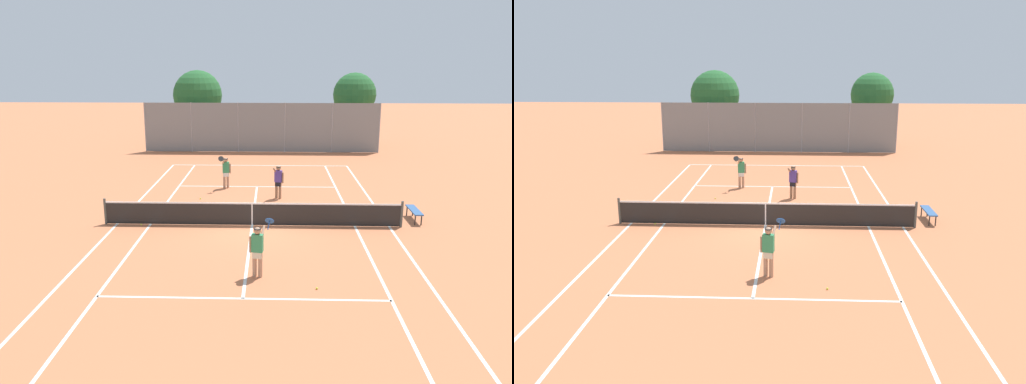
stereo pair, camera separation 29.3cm
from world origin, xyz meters
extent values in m
plane|color=#C67047|center=(0.00, 0.00, 0.00)|extent=(120.00, 120.00, 0.00)
cube|color=silver|center=(0.00, 11.90, 0.00)|extent=(11.00, 0.10, 0.01)
cube|color=silver|center=(-5.50, 0.00, 0.00)|extent=(0.10, 23.80, 0.01)
cube|color=silver|center=(5.50, 0.00, 0.00)|extent=(0.10, 23.80, 0.01)
cube|color=silver|center=(-4.13, 0.00, 0.00)|extent=(0.10, 23.80, 0.01)
cube|color=silver|center=(4.13, 0.00, 0.00)|extent=(0.10, 23.80, 0.01)
cube|color=silver|center=(0.00, -6.40, 0.00)|extent=(8.26, 0.10, 0.01)
cube|color=silver|center=(0.00, 6.40, 0.00)|extent=(8.26, 0.10, 0.01)
cube|color=silver|center=(0.00, 0.00, 0.00)|extent=(0.10, 12.80, 0.01)
cylinder|color=#474C47|center=(-5.95, 0.00, 0.53)|extent=(0.10, 0.10, 1.07)
cylinder|color=#474C47|center=(5.95, 0.00, 0.53)|extent=(0.10, 0.10, 1.07)
cube|color=black|center=(0.00, 0.00, 0.46)|extent=(11.90, 0.02, 0.89)
cube|color=white|center=(0.00, 0.00, 0.92)|extent=(11.90, 0.03, 0.06)
cube|color=white|center=(0.00, 0.00, 0.44)|extent=(0.05, 0.03, 0.89)
cylinder|color=tan|center=(0.27, -4.90, 0.41)|extent=(0.13, 0.13, 0.82)
cylinder|color=tan|center=(0.45, -4.94, 0.41)|extent=(0.13, 0.13, 0.82)
cube|color=beige|center=(0.36, -4.92, 0.74)|extent=(0.31, 0.23, 0.24)
cube|color=#338C59|center=(0.36, -4.92, 1.10)|extent=(0.37, 0.26, 0.56)
sphere|color=tan|center=(0.36, -4.92, 1.49)|extent=(0.22, 0.22, 0.22)
cylinder|color=black|center=(0.36, -4.92, 1.56)|extent=(0.23, 0.23, 0.02)
cylinder|color=tan|center=(0.15, -4.87, 1.04)|extent=(0.08, 0.08, 0.52)
cylinder|color=tan|center=(0.52, -4.81, 1.39)|extent=(0.17, 0.46, 0.35)
cylinder|color=#1E4C99|center=(0.70, -4.58, 1.55)|extent=(0.08, 0.25, 0.22)
cylinder|color=#1E4C99|center=(0.72, -4.46, 1.66)|extent=(0.31, 0.25, 0.23)
cylinder|color=tan|center=(-1.51, 6.08, 0.41)|extent=(0.13, 0.13, 0.82)
cylinder|color=tan|center=(-1.69, 6.05, 0.41)|extent=(0.13, 0.13, 0.82)
cube|color=white|center=(-1.60, 6.06, 0.74)|extent=(0.30, 0.22, 0.24)
cube|color=#338C59|center=(-1.60, 6.06, 1.10)|extent=(0.36, 0.24, 0.56)
sphere|color=tan|center=(-1.60, 6.06, 1.49)|extent=(0.22, 0.22, 0.22)
cylinder|color=black|center=(-1.60, 6.06, 1.56)|extent=(0.23, 0.23, 0.02)
cylinder|color=tan|center=(-1.38, 6.09, 1.04)|extent=(0.08, 0.08, 0.52)
cylinder|color=tan|center=(-1.71, 5.91, 1.39)|extent=(0.14, 0.46, 0.35)
cylinder|color=black|center=(-1.80, 5.63, 1.55)|extent=(0.07, 0.25, 0.22)
cylinder|color=black|center=(-1.79, 5.51, 1.66)|extent=(0.30, 0.23, 0.23)
cylinder|color=#936B4C|center=(1.18, 4.07, 0.41)|extent=(0.13, 0.13, 0.82)
cylinder|color=#936B4C|center=(1.00, 4.13, 0.41)|extent=(0.13, 0.13, 0.82)
cube|color=black|center=(1.09, 4.10, 0.74)|extent=(0.32, 0.26, 0.24)
cube|color=#4C388C|center=(1.09, 4.10, 1.10)|extent=(0.39, 0.30, 0.56)
sphere|color=#936B4C|center=(1.09, 4.10, 1.49)|extent=(0.22, 0.22, 0.22)
cylinder|color=black|center=(1.09, 4.10, 1.56)|extent=(0.23, 0.23, 0.02)
cylinder|color=#936B4C|center=(1.30, 4.03, 1.04)|extent=(0.08, 0.08, 0.52)
cylinder|color=#936B4C|center=(0.92, 4.01, 1.39)|extent=(0.22, 0.46, 0.35)
sphere|color=#D1DB33|center=(2.12, -5.75, 0.03)|extent=(0.07, 0.07, 0.07)
sphere|color=#D1DB33|center=(-4.48, -0.12, 0.03)|extent=(0.07, 0.07, 0.07)
sphere|color=#D1DB33|center=(-2.64, 3.84, 0.03)|extent=(0.07, 0.07, 0.07)
cube|color=#33598C|center=(6.70, 0.90, 0.44)|extent=(0.36, 1.50, 0.05)
cylinder|color=#262626|center=(6.58, 0.27, 0.21)|extent=(0.05, 0.05, 0.41)
cylinder|color=#262626|center=(6.58, 1.54, 0.21)|extent=(0.05, 0.05, 0.41)
cylinder|color=#262626|center=(6.83, 0.27, 0.21)|extent=(0.05, 0.05, 0.41)
cylinder|color=#262626|center=(6.83, 1.54, 0.21)|extent=(0.05, 0.05, 0.41)
cylinder|color=gray|center=(-8.41, 16.69, 1.78)|extent=(0.08, 0.08, 3.55)
cylinder|color=gray|center=(-5.05, 16.69, 1.78)|extent=(0.08, 0.08, 3.55)
cylinder|color=gray|center=(-1.68, 16.69, 1.78)|extent=(0.08, 0.08, 3.55)
cylinder|color=gray|center=(1.68, 16.69, 1.78)|extent=(0.08, 0.08, 3.55)
cylinder|color=gray|center=(5.05, 16.69, 1.78)|extent=(0.08, 0.08, 3.55)
cylinder|color=gray|center=(8.41, 16.69, 1.78)|extent=(0.08, 0.08, 3.55)
cube|color=slate|center=(0.00, 16.69, 1.78)|extent=(16.83, 0.02, 3.51)
cylinder|color=brown|center=(-4.92, 19.26, 1.30)|extent=(0.27, 0.27, 2.59)
sphere|color=#26602D|center=(-4.92, 19.26, 3.90)|extent=(3.72, 3.72, 3.72)
sphere|color=#26602D|center=(-5.41, 19.53, 3.43)|extent=(2.43, 2.43, 2.43)
cylinder|color=brown|center=(7.00, 19.60, 1.41)|extent=(0.32, 0.32, 2.82)
sphere|color=#26602D|center=(7.00, 19.60, 3.96)|extent=(3.25, 3.25, 3.25)
sphere|color=#26602D|center=(6.46, 19.83, 3.55)|extent=(1.98, 1.98, 1.98)
camera|label=1|loc=(0.78, -19.08, 6.44)|focal=35.00mm
camera|label=2|loc=(1.08, -19.07, 6.44)|focal=35.00mm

